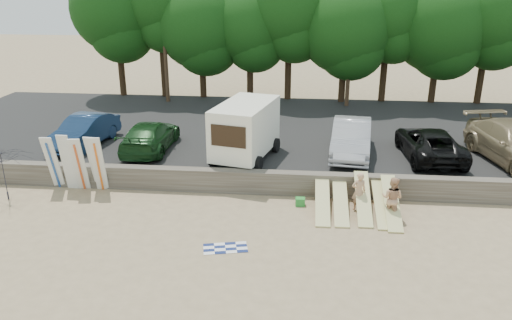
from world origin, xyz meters
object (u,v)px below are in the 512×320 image
object	(u,v)px
car_3	(430,143)
beachgoer_b	(392,198)
beachgoer_a	(359,191)
cooler	(300,202)
beach_umbrella	(6,175)
car_0	(84,131)
box_trailer	(245,128)
car_1	(150,136)
car_2	(351,138)

from	to	relation	value
car_3	beachgoer_b	distance (m)	5.74
beachgoer_a	cooler	xyz separation A→B (m)	(-2.28, 0.16, -0.63)
cooler	beach_umbrella	distance (m)	12.07
car_0	cooler	world-z (taller)	car_0
car_0	cooler	size ratio (longest dim) A/B	12.01
box_trailer	beachgoer_a	xyz separation A→B (m)	(4.90, -3.53, -1.40)
car_1	cooler	bearing A→B (deg)	150.83
box_trailer	beach_umbrella	size ratio (longest dim) A/B	1.87
car_2	car_3	distance (m)	3.61
car_2	beachgoer_a	bearing A→B (deg)	-83.97
car_2	beachgoer_b	size ratio (longest dim) A/B	2.96
box_trailer	beach_umbrella	world-z (taller)	box_trailer
car_3	beach_umbrella	bearing A→B (deg)	12.21
box_trailer	car_2	bearing A→B (deg)	25.12
box_trailer	car_1	size ratio (longest dim) A/B	0.92
box_trailer	beachgoer_b	bearing A→B (deg)	-21.42
car_1	car_3	distance (m)	13.30
car_2	car_3	world-z (taller)	car_2
beach_umbrella	car_2	bearing A→B (deg)	19.43
car_2	beach_umbrella	distance (m)	15.18
car_1	beach_umbrella	distance (m)	6.64
box_trailer	cooler	world-z (taller)	box_trailer
car_0	beachgoer_b	size ratio (longest dim) A/B	2.70
car_1	beach_umbrella	size ratio (longest dim) A/B	2.03
car_3	beachgoer_a	world-z (taller)	car_3
beachgoer_b	beach_umbrella	world-z (taller)	beach_umbrella
car_0	beachgoer_a	size ratio (longest dim) A/B	2.90
cooler	car_2	bearing A→B (deg)	60.51
box_trailer	car_1	distance (m)	4.88
car_2	beachgoer_b	xyz separation A→B (m)	(1.16, -5.23, -0.68)
car_0	beachgoer_b	bearing A→B (deg)	-11.62
car_0	car_2	xyz separation A→B (m)	(13.17, -0.07, 0.07)
beachgoer_b	car_3	bearing A→B (deg)	-89.13
car_3	beachgoer_b	xyz separation A→B (m)	(-2.45, -5.16, -0.57)
car_3	beach_umbrella	distance (m)	18.60
car_1	car_2	distance (m)	9.69
box_trailer	car_2	world-z (taller)	box_trailer
box_trailer	beachgoer_a	distance (m)	6.20
car_1	beach_umbrella	xyz separation A→B (m)	(-4.63, -4.75, -0.33)
car_1	cooler	distance (m)	8.55
cooler	car_0	bearing A→B (deg)	155.58
car_3	beach_umbrella	size ratio (longest dim) A/B	2.12
box_trailer	cooler	bearing A→B (deg)	-38.96
car_0	cooler	bearing A→B (deg)	-13.72
car_0	beachgoer_a	bearing A→B (deg)	-10.77
car_1	beachgoer_a	xyz separation A→B (m)	(9.67, -4.28, -0.63)
beachgoer_b	car_1	bearing A→B (deg)	1.80
box_trailer	cooler	xyz separation A→B (m)	(2.63, -3.37, -2.02)
box_trailer	car_0	distance (m)	8.36
car_1	car_3	world-z (taller)	same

